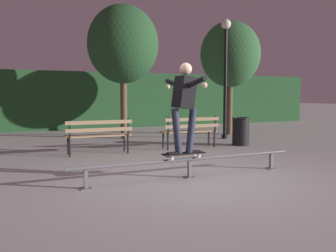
{
  "coord_description": "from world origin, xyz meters",
  "views": [
    {
      "loc": [
        -2.88,
        -5.21,
        1.46
      ],
      "look_at": [
        -0.06,
        1.03,
        0.85
      ],
      "focal_mm": 37.85,
      "sensor_mm": 36.0,
      "label": 1
    }
  ],
  "objects_px": {
    "trash_can": "(241,131)",
    "park_bench_left_center": "(190,129)",
    "grind_rail": "(190,162)",
    "skateboarder": "(184,100)",
    "park_bench_leftmost": "(99,133)",
    "skateboard": "(184,154)",
    "tree_behind_benches": "(123,45)",
    "lamp_post_right": "(226,63)",
    "tree_far_right": "(230,55)"
  },
  "relations": [
    {
      "from": "skateboard",
      "to": "tree_behind_benches",
      "type": "height_order",
      "value": "tree_behind_benches"
    },
    {
      "from": "skateboarder",
      "to": "park_bench_left_center",
      "type": "bearing_deg",
      "value": 60.21
    },
    {
      "from": "skateboarder",
      "to": "lamp_post_right",
      "type": "relative_size",
      "value": 0.4
    },
    {
      "from": "grind_rail",
      "to": "trash_can",
      "type": "bearing_deg",
      "value": 42.49
    },
    {
      "from": "park_bench_left_center",
      "to": "skateboarder",
      "type": "bearing_deg",
      "value": -119.79
    },
    {
      "from": "skateboarder",
      "to": "park_bench_left_center",
      "type": "height_order",
      "value": "skateboarder"
    },
    {
      "from": "tree_far_right",
      "to": "trash_can",
      "type": "height_order",
      "value": "tree_far_right"
    },
    {
      "from": "skateboard",
      "to": "park_bench_leftmost",
      "type": "height_order",
      "value": "park_bench_leftmost"
    },
    {
      "from": "park_bench_left_center",
      "to": "trash_can",
      "type": "distance_m",
      "value": 1.61
    },
    {
      "from": "park_bench_left_center",
      "to": "tree_far_right",
      "type": "xyz_separation_m",
      "value": [
        2.91,
        2.45,
        2.37
      ]
    },
    {
      "from": "lamp_post_right",
      "to": "trash_can",
      "type": "height_order",
      "value": "lamp_post_right"
    },
    {
      "from": "park_bench_leftmost",
      "to": "park_bench_left_center",
      "type": "xyz_separation_m",
      "value": [
        2.52,
        0.0,
        0.0
      ]
    },
    {
      "from": "park_bench_leftmost",
      "to": "trash_can",
      "type": "height_order",
      "value": "park_bench_leftmost"
    },
    {
      "from": "skateboard",
      "to": "skateboarder",
      "type": "bearing_deg",
      "value": 1.25
    },
    {
      "from": "skateboard",
      "to": "trash_can",
      "type": "distance_m",
      "value": 4.46
    },
    {
      "from": "skateboarder",
      "to": "park_bench_leftmost",
      "type": "xyz_separation_m",
      "value": [
        -0.78,
        3.03,
        -0.83
      ]
    },
    {
      "from": "grind_rail",
      "to": "skateboard",
      "type": "bearing_deg",
      "value": 180.0
    },
    {
      "from": "skateboard",
      "to": "lamp_post_right",
      "type": "relative_size",
      "value": 0.2
    },
    {
      "from": "skateboarder",
      "to": "tree_behind_benches",
      "type": "xyz_separation_m",
      "value": [
        0.75,
        5.92,
        1.73
      ]
    },
    {
      "from": "grind_rail",
      "to": "skateboarder",
      "type": "distance_m",
      "value": 1.09
    },
    {
      "from": "tree_behind_benches",
      "to": "skateboard",
      "type": "bearing_deg",
      "value": -97.24
    },
    {
      "from": "trash_can",
      "to": "park_bench_left_center",
      "type": "bearing_deg",
      "value": 177.16
    },
    {
      "from": "tree_far_right",
      "to": "park_bench_left_center",
      "type": "bearing_deg",
      "value": -139.97
    },
    {
      "from": "grind_rail",
      "to": "park_bench_leftmost",
      "type": "bearing_deg",
      "value": 106.44
    },
    {
      "from": "tree_far_right",
      "to": "tree_behind_benches",
      "type": "bearing_deg",
      "value": 173.62
    },
    {
      "from": "skateboarder",
      "to": "skateboard",
      "type": "bearing_deg",
      "value": -178.75
    },
    {
      "from": "skateboarder",
      "to": "tree_behind_benches",
      "type": "bearing_deg",
      "value": 82.78
    },
    {
      "from": "skateboard",
      "to": "trash_can",
      "type": "height_order",
      "value": "trash_can"
    },
    {
      "from": "park_bench_leftmost",
      "to": "tree_far_right",
      "type": "distance_m",
      "value": 6.41
    },
    {
      "from": "skateboard",
      "to": "tree_behind_benches",
      "type": "xyz_separation_m",
      "value": [
        0.75,
        5.92,
        2.66
      ]
    },
    {
      "from": "park_bench_left_center",
      "to": "lamp_post_right",
      "type": "distance_m",
      "value": 3.17
    },
    {
      "from": "grind_rail",
      "to": "tree_far_right",
      "type": "relative_size",
      "value": 1.04
    },
    {
      "from": "lamp_post_right",
      "to": "tree_far_right",
      "type": "bearing_deg",
      "value": 49.44
    },
    {
      "from": "tree_far_right",
      "to": "skateboarder",
      "type": "bearing_deg",
      "value": -130.32
    },
    {
      "from": "park_bench_leftmost",
      "to": "trash_can",
      "type": "distance_m",
      "value": 4.12
    },
    {
      "from": "tree_behind_benches",
      "to": "lamp_post_right",
      "type": "bearing_deg",
      "value": -25.47
    },
    {
      "from": "skateboard",
      "to": "trash_can",
      "type": "xyz_separation_m",
      "value": [
        3.34,
        2.95,
        -0.02
      ]
    },
    {
      "from": "park_bench_left_center",
      "to": "skateboard",
      "type": "bearing_deg",
      "value": -119.83
    },
    {
      "from": "tree_far_right",
      "to": "lamp_post_right",
      "type": "height_order",
      "value": "tree_far_right"
    },
    {
      "from": "park_bench_leftmost",
      "to": "tree_far_right",
      "type": "height_order",
      "value": "tree_far_right"
    },
    {
      "from": "park_bench_left_center",
      "to": "trash_can",
      "type": "height_order",
      "value": "park_bench_left_center"
    },
    {
      "from": "park_bench_leftmost",
      "to": "lamp_post_right",
      "type": "xyz_separation_m",
      "value": [
        4.57,
        1.44,
        1.94
      ]
    },
    {
      "from": "skateboarder",
      "to": "tree_far_right",
      "type": "height_order",
      "value": "tree_far_right"
    },
    {
      "from": "grind_rail",
      "to": "skateboarder",
      "type": "xyz_separation_m",
      "value": [
        -0.11,
        0.0,
        1.09
      ]
    },
    {
      "from": "grind_rail",
      "to": "lamp_post_right",
      "type": "distance_m",
      "value": 6.19
    },
    {
      "from": "grind_rail",
      "to": "skateboard",
      "type": "distance_m",
      "value": 0.19
    },
    {
      "from": "skateboard",
      "to": "tree_far_right",
      "type": "height_order",
      "value": "tree_far_right"
    },
    {
      "from": "skateboard",
      "to": "lamp_post_right",
      "type": "height_order",
      "value": "lamp_post_right"
    },
    {
      "from": "skateboard",
      "to": "park_bench_leftmost",
      "type": "bearing_deg",
      "value": 104.43
    },
    {
      "from": "skateboarder",
      "to": "trash_can",
      "type": "distance_m",
      "value": 4.56
    }
  ]
}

